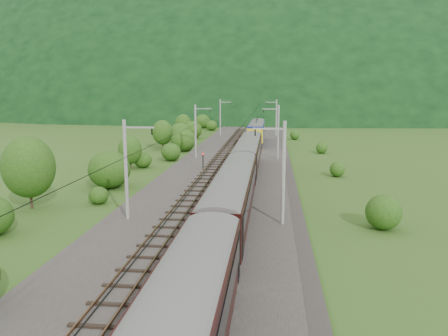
# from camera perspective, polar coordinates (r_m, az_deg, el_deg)

# --- Properties ---
(ground) EXTENTS (600.00, 600.00, 0.00)m
(ground) POSITION_cam_1_polar(r_m,az_deg,el_deg) (35.02, -2.68, -7.43)
(ground) COLOR #38571B
(ground) RESTS_ON ground
(railbed) EXTENTS (14.00, 220.00, 0.30)m
(railbed) POSITION_cam_1_polar(r_m,az_deg,el_deg) (44.52, -0.69, -3.34)
(railbed) COLOR #38332D
(railbed) RESTS_ON ground
(track_left) EXTENTS (2.40, 220.00, 0.27)m
(track_left) POSITION_cam_1_polar(r_m,az_deg,el_deg) (44.81, -3.74, -2.98)
(track_left) COLOR brown
(track_left) RESTS_ON railbed
(track_right) EXTENTS (2.40, 220.00, 0.27)m
(track_right) POSITION_cam_1_polar(r_m,az_deg,el_deg) (44.25, 2.40, -3.14)
(track_right) COLOR brown
(track_right) RESTS_ON railbed
(catenary_left) EXTENTS (2.54, 192.28, 8.00)m
(catenary_left) POSITION_cam_1_polar(r_m,az_deg,el_deg) (66.21, -3.68, 4.97)
(catenary_left) COLOR gray
(catenary_left) RESTS_ON railbed
(catenary_right) EXTENTS (2.54, 192.28, 8.00)m
(catenary_right) POSITION_cam_1_polar(r_m,az_deg,el_deg) (65.23, 7.02, 4.84)
(catenary_right) COLOR gray
(catenary_right) RESTS_ON railbed
(overhead_wires) EXTENTS (4.83, 198.00, 0.03)m
(overhead_wires) POSITION_cam_1_polar(r_m,az_deg,el_deg) (43.40, -0.71, 5.62)
(overhead_wires) COLOR black
(overhead_wires) RESTS_ON ground
(mountain_main) EXTENTS (504.00, 360.00, 244.00)m
(mountain_main) POSITION_cam_1_polar(r_m,az_deg,el_deg) (293.17, 5.27, 8.23)
(mountain_main) COLOR black
(mountain_main) RESTS_ON ground
(mountain_ridge) EXTENTS (336.00, 280.00, 132.00)m
(mountain_ridge) POSITION_cam_1_polar(r_m,az_deg,el_deg) (355.87, -14.53, 8.31)
(mountain_ridge) COLOR black
(mountain_ridge) RESTS_ON ground
(train) EXTENTS (2.81, 134.32, 4.88)m
(train) POSITION_cam_1_polar(r_m,az_deg,el_deg) (22.71, -1.27, -8.49)
(train) COLOR black
(train) RESTS_ON ground
(hazard_post_near) EXTENTS (0.16, 0.16, 1.47)m
(hazard_post_near) POSITION_cam_1_polar(r_m,az_deg,el_deg) (80.38, 1.93, 3.46)
(hazard_post_near) COLOR red
(hazard_post_near) RESTS_ON railbed
(hazard_post_far) EXTENTS (0.15, 0.15, 1.44)m
(hazard_post_far) POSITION_cam_1_polar(r_m,az_deg,el_deg) (101.59, 3.44, 4.88)
(hazard_post_far) COLOR red
(hazard_post_far) RESTS_ON railbed
(signal) EXTENTS (0.22, 0.22, 2.03)m
(signal) POSITION_cam_1_polar(r_m,az_deg,el_deg) (57.49, -2.76, 1.14)
(signal) COLOR black
(signal) RESTS_ON railbed
(vegetation_left) EXTENTS (11.02, 149.91, 6.57)m
(vegetation_left) POSITION_cam_1_polar(r_m,az_deg,el_deg) (59.37, -11.32, 2.10)
(vegetation_left) COLOR #1F4312
(vegetation_left) RESTS_ON ground
(vegetation_right) EXTENTS (6.30, 103.12, 2.46)m
(vegetation_right) POSITION_cam_1_polar(r_m,az_deg,el_deg) (37.67, 16.91, -4.97)
(vegetation_right) COLOR #1F4312
(vegetation_right) RESTS_ON ground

